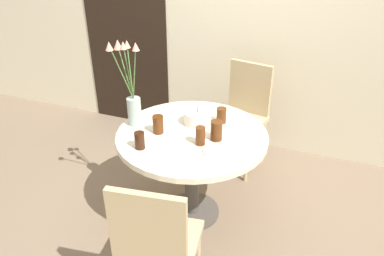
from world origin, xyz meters
TOP-DOWN VIEW (x-y plane):
  - ground_plane at (0.00, 0.00)m, footprint 16.00×16.00m
  - wall_back at (0.00, 1.22)m, footprint 8.00×0.05m
  - doorway_panel at (-1.18, 1.19)m, footprint 0.90×0.01m
  - dining_table at (0.00, 0.00)m, footprint 1.03×1.03m
  - chair_left_flank at (0.16, 0.82)m, footprint 0.47×0.47m
  - chair_far_back at (0.12, -0.83)m, footprint 0.45×0.45m
  - birthday_cake at (-0.01, 0.14)m, footprint 0.19×0.19m
  - flower_vase at (-0.44, -0.03)m, footprint 0.25×0.26m
  - side_plate at (0.22, -0.16)m, footprint 0.16×0.16m
  - drink_glass_0 at (-0.22, -0.07)m, footprint 0.07×0.07m
  - drink_glass_1 at (0.18, -0.02)m, footprint 0.08×0.08m
  - drink_glass_2 at (0.10, -0.11)m, footprint 0.06×0.06m
  - drink_glass_3 at (-0.24, -0.30)m, footprint 0.06×0.06m
  - drink_glass_4 at (0.14, 0.22)m, footprint 0.07×0.07m

SIDE VIEW (x-z plane):
  - ground_plane at x=0.00m, z-range 0.00..0.00m
  - chair_left_flank at x=0.16m, z-range 0.07..1.00m
  - chair_far_back at x=0.12m, z-range 0.07..1.00m
  - dining_table at x=0.00m, z-range 0.23..0.94m
  - side_plate at x=0.22m, z-range 0.71..0.72m
  - birthday_cake at x=-0.01m, z-range 0.69..0.82m
  - drink_glass_4 at x=0.14m, z-range 0.71..0.82m
  - drink_glass_3 at x=-0.24m, z-range 0.71..0.82m
  - drink_glass_2 at x=0.10m, z-range 0.71..0.83m
  - drink_glass_0 at x=-0.22m, z-range 0.71..0.83m
  - drink_glass_1 at x=0.18m, z-range 0.71..0.84m
  - flower_vase at x=-0.44m, z-range 0.63..1.25m
  - doorway_panel at x=-1.18m, z-range 0.00..2.05m
  - wall_back at x=0.00m, z-range 0.00..2.60m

